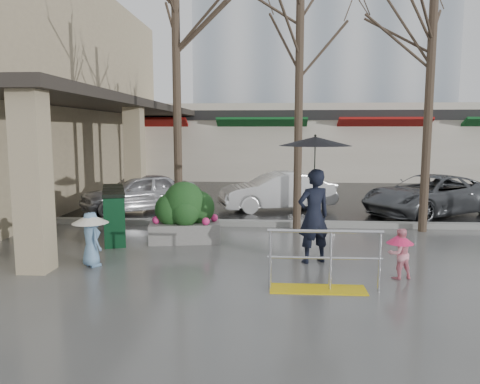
# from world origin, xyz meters

# --- Properties ---
(ground) EXTENTS (120.00, 120.00, 0.00)m
(ground) POSITION_xyz_m (0.00, 0.00, 0.00)
(ground) COLOR #51514F
(ground) RESTS_ON ground
(street_asphalt) EXTENTS (120.00, 36.00, 0.01)m
(street_asphalt) POSITION_xyz_m (0.00, 22.00, 0.01)
(street_asphalt) COLOR black
(street_asphalt) RESTS_ON ground
(curb) EXTENTS (120.00, 0.30, 0.15)m
(curb) POSITION_xyz_m (0.00, 4.00, 0.07)
(curb) COLOR gray
(curb) RESTS_ON ground
(near_building) EXTENTS (6.00, 18.00, 8.00)m
(near_building) POSITION_xyz_m (-9.00, 8.00, 4.00)
(near_building) COLOR tan
(near_building) RESTS_ON ground
(canopy_slab) EXTENTS (2.80, 18.00, 0.25)m
(canopy_slab) POSITION_xyz_m (-4.80, 8.00, 3.62)
(canopy_slab) COLOR #2D2823
(canopy_slab) RESTS_ON pillar_front
(pillar_front) EXTENTS (0.55, 0.55, 3.50)m
(pillar_front) POSITION_xyz_m (-3.90, -0.50, 1.75)
(pillar_front) COLOR tan
(pillar_front) RESTS_ON ground
(pillar_back) EXTENTS (0.55, 0.55, 3.50)m
(pillar_back) POSITION_xyz_m (-3.90, 6.00, 1.75)
(pillar_back) COLOR tan
(pillar_back) RESTS_ON ground
(storefront_row) EXTENTS (34.00, 6.74, 4.00)m
(storefront_row) POSITION_xyz_m (2.00, 17.97, 2.01)
(storefront_row) COLOR beige
(storefront_row) RESTS_ON ground
(office_tower) EXTENTS (18.00, 12.00, 25.00)m
(office_tower) POSITION_xyz_m (4.00, 30.00, 12.50)
(office_tower) COLOR #8C99A8
(office_tower) RESTS_ON ground
(handrail) EXTENTS (1.90, 0.50, 1.03)m
(handrail) POSITION_xyz_m (1.36, -1.20, 0.38)
(handrail) COLOR yellow
(handrail) RESTS_ON ground
(tree_west) EXTENTS (3.20, 3.20, 6.80)m
(tree_west) POSITION_xyz_m (-2.00, 3.60, 5.08)
(tree_west) COLOR #382B21
(tree_west) RESTS_ON ground
(tree_midwest) EXTENTS (3.20, 3.20, 7.00)m
(tree_midwest) POSITION_xyz_m (1.20, 3.60, 5.23)
(tree_midwest) COLOR #382B21
(tree_midwest) RESTS_ON ground
(tree_mideast) EXTENTS (3.20, 3.20, 6.50)m
(tree_mideast) POSITION_xyz_m (4.50, 3.60, 4.86)
(tree_mideast) COLOR #382B21
(tree_mideast) RESTS_ON ground
(woman) EXTENTS (1.44, 1.44, 2.57)m
(woman) POSITION_xyz_m (1.36, 0.46, 1.52)
(woman) COLOR black
(woman) RESTS_ON ground
(child_pink) EXTENTS (0.53, 0.48, 0.92)m
(child_pink) POSITION_xyz_m (2.81, -0.48, 0.52)
(child_pink) COLOR pink
(child_pink) RESTS_ON ground
(child_blue) EXTENTS (0.71, 0.71, 1.08)m
(child_blue) POSITION_xyz_m (-3.00, -0.10, 0.67)
(child_blue) COLOR #6D98C2
(child_blue) RESTS_ON ground
(planter) EXTENTS (1.77, 1.10, 1.45)m
(planter) POSITION_xyz_m (-1.55, 2.06, 0.69)
(planter) COLOR slate
(planter) RESTS_ON ground
(news_boxes) EXTENTS (1.20, 2.25, 1.23)m
(news_boxes) POSITION_xyz_m (-3.35, 2.29, 0.62)
(news_boxes) COLOR #0D391D
(news_boxes) RESTS_ON ground
(car_a) EXTENTS (3.91, 3.27, 1.26)m
(car_a) POSITION_xyz_m (-3.84, 6.08, 0.63)
(car_a) COLOR silver
(car_a) RESTS_ON ground
(car_b) EXTENTS (4.05, 2.41, 1.26)m
(car_b) POSITION_xyz_m (0.71, 6.69, 0.63)
(car_b) COLOR silver
(car_b) RESTS_ON ground
(car_c) EXTENTS (4.95, 4.21, 1.26)m
(car_c) POSITION_xyz_m (5.45, 6.11, 0.63)
(car_c) COLOR #53565A
(car_c) RESTS_ON ground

